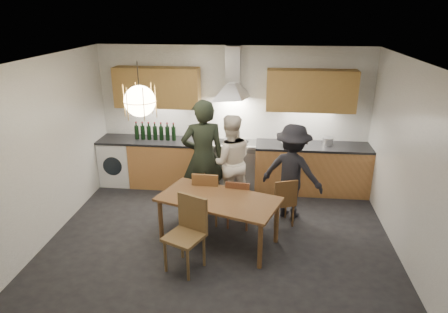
# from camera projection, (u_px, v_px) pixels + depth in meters

# --- Properties ---
(ground) EXTENTS (5.00, 5.00, 0.00)m
(ground) POSITION_uv_depth(u_px,v_px,m) (219.00, 243.00, 5.82)
(ground) COLOR black
(ground) RESTS_ON ground
(room_shell) EXTENTS (5.02, 4.52, 2.61)m
(room_shell) POSITION_uv_depth(u_px,v_px,m) (219.00, 131.00, 5.22)
(room_shell) COLOR white
(room_shell) RESTS_ON ground
(counter_run) EXTENTS (5.00, 0.62, 0.90)m
(counter_run) POSITION_uv_depth(u_px,v_px,m) (233.00, 165.00, 7.47)
(counter_run) COLOR tan
(counter_run) RESTS_ON ground
(range_stove) EXTENTS (0.90, 0.60, 0.92)m
(range_stove) POSITION_uv_depth(u_px,v_px,m) (231.00, 166.00, 7.47)
(range_stove) COLOR silver
(range_stove) RESTS_ON ground
(wall_fixtures) EXTENTS (4.30, 0.54, 1.10)m
(wall_fixtures) POSITION_uv_depth(u_px,v_px,m) (233.00, 88.00, 7.08)
(wall_fixtures) COLOR #BB8E48
(wall_fixtures) RESTS_ON ground
(pendant_lamp) EXTENTS (0.43, 0.43, 0.70)m
(pendant_lamp) POSITION_uv_depth(u_px,v_px,m) (140.00, 101.00, 5.09)
(pendant_lamp) COLOR black
(pendant_lamp) RESTS_ON ground
(dining_table) EXTENTS (1.85, 1.33, 0.71)m
(dining_table) POSITION_uv_depth(u_px,v_px,m) (219.00, 203.00, 5.64)
(dining_table) COLOR brown
(dining_table) RESTS_ON ground
(chair_back_left) EXTENTS (0.42, 0.42, 0.89)m
(chair_back_left) POSITION_uv_depth(u_px,v_px,m) (207.00, 195.00, 6.17)
(chair_back_left) COLOR brown
(chair_back_left) RESTS_ON ground
(chair_back_mid) EXTENTS (0.40, 0.40, 0.80)m
(chair_back_mid) POSITION_uv_depth(u_px,v_px,m) (238.00, 201.00, 6.07)
(chair_back_mid) COLOR brown
(chair_back_mid) RESTS_ON ground
(chair_back_right) EXTENTS (0.46, 0.46, 0.80)m
(chair_back_right) POSITION_uv_depth(u_px,v_px,m) (283.00, 199.00, 6.13)
(chair_back_right) COLOR brown
(chair_back_right) RESTS_ON ground
(chair_front) EXTENTS (0.59, 0.59, 0.98)m
(chair_front) POSITION_uv_depth(u_px,v_px,m) (188.00, 228.00, 5.13)
(chair_front) COLOR brown
(chair_front) RESTS_ON ground
(person_left) EXTENTS (0.79, 0.62, 1.91)m
(person_left) POSITION_uv_depth(u_px,v_px,m) (203.00, 158.00, 6.41)
(person_left) COLOR black
(person_left) RESTS_ON ground
(person_mid) EXTENTS (0.92, 0.80, 1.62)m
(person_mid) POSITION_uv_depth(u_px,v_px,m) (230.00, 162.00, 6.64)
(person_mid) COLOR white
(person_mid) RESTS_ON ground
(person_right) EXTENTS (1.15, 0.91, 1.55)m
(person_right) POSITION_uv_depth(u_px,v_px,m) (292.00, 172.00, 6.33)
(person_right) COLOR black
(person_right) RESTS_ON ground
(mixing_bowl) EXTENTS (0.38, 0.38, 0.07)m
(mixing_bowl) POSITION_uv_depth(u_px,v_px,m) (289.00, 144.00, 7.12)
(mixing_bowl) COLOR silver
(mixing_bowl) RESTS_ON counter_run
(stock_pot) EXTENTS (0.24, 0.24, 0.13)m
(stock_pot) POSITION_uv_depth(u_px,v_px,m) (328.00, 142.00, 7.15)
(stock_pot) COLOR silver
(stock_pot) RESTS_ON counter_run
(wine_bottles) EXTENTS (0.79, 0.08, 0.33)m
(wine_bottles) POSITION_uv_depth(u_px,v_px,m) (155.00, 131.00, 7.41)
(wine_bottles) COLOR black
(wine_bottles) RESTS_ON counter_run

